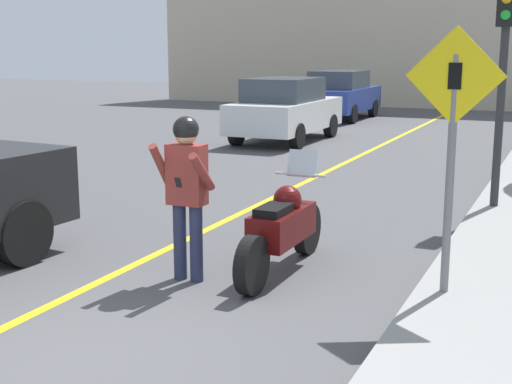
{
  "coord_description": "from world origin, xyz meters",
  "views": [
    {
      "loc": [
        3.91,
        -4.17,
        2.46
      ],
      "look_at": [
        0.64,
        3.08,
        0.84
      ],
      "focal_mm": 50.0,
      "sensor_mm": 36.0,
      "label": 1
    }
  ],
  "objects": [
    {
      "name": "building_backdrop",
      "position": [
        0.0,
        26.0,
        3.41
      ],
      "size": [
        28.0,
        1.2,
        6.82
      ],
      "color": "beige",
      "rests_on": "ground"
    },
    {
      "name": "motorcycle",
      "position": [
        1.05,
        2.89,
        0.5
      ],
      "size": [
        0.62,
        2.22,
        1.29
      ],
      "color": "black",
      "rests_on": "ground"
    },
    {
      "name": "ground_plane",
      "position": [
        0.0,
        0.0,
        0.0
      ],
      "size": [
        80.0,
        80.0,
        0.0
      ],
      "primitive_type": "plane",
      "color": "#4C4C4F"
    },
    {
      "name": "road_center_line",
      "position": [
        -0.6,
        6.0,
        0.0
      ],
      "size": [
        0.12,
        36.0,
        0.01
      ],
      "color": "yellow",
      "rests_on": "ground"
    },
    {
      "name": "traffic_light",
      "position": [
        2.88,
        6.74,
        2.5
      ],
      "size": [
        0.26,
        0.3,
        3.37
      ],
      "color": "#2D2D30",
      "rests_on": "sidewalk_curb"
    },
    {
      "name": "person_biker",
      "position": [
        0.24,
        2.21,
        1.09
      ],
      "size": [
        0.59,
        0.48,
        1.77
      ],
      "color": "#282D4C",
      "rests_on": "ground"
    },
    {
      "name": "parked_car_blue",
      "position": [
        -3.67,
        19.77,
        0.86
      ],
      "size": [
        1.88,
        4.2,
        1.68
      ],
      "color": "black",
      "rests_on": "ground"
    },
    {
      "name": "parked_car_white",
      "position": [
        -3.17,
        13.42,
        0.86
      ],
      "size": [
        1.88,
        4.2,
        1.68
      ],
      "color": "black",
      "rests_on": "ground"
    },
    {
      "name": "crossing_sign",
      "position": [
        2.87,
        2.57,
        1.66
      ],
      "size": [
        0.91,
        0.08,
        2.52
      ],
      "color": "slate",
      "rests_on": "sidewalk_curb"
    }
  ]
}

